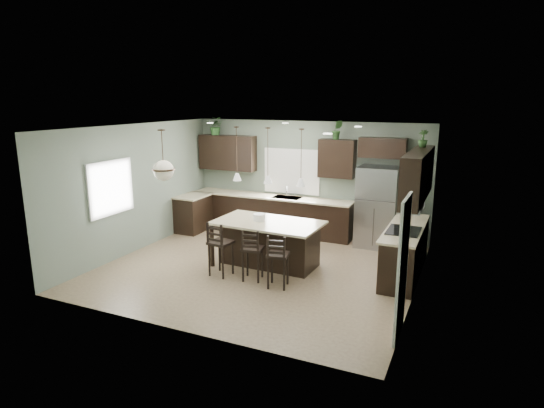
{
  "coord_description": "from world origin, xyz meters",
  "views": [
    {
      "loc": [
        3.75,
        -7.75,
        3.33
      ],
      "look_at": [
        0.1,
        0.4,
        1.25
      ],
      "focal_mm": 30.0,
      "sensor_mm": 36.0,
      "label": 1
    }
  ],
  "objects_px": {
    "kitchen_island": "(268,244)",
    "plant_back_left": "(216,126)",
    "serving_dish": "(259,217)",
    "refrigerator": "(378,207)",
    "bar_stool_right": "(278,261)",
    "bar_stool_left": "(221,248)",
    "bar_stool_center": "(253,254)"
  },
  "relations": [
    {
      "from": "kitchen_island",
      "to": "refrigerator",
      "type": "bearing_deg",
      "value": 53.44
    },
    {
      "from": "kitchen_island",
      "to": "plant_back_left",
      "type": "xyz_separation_m",
      "value": [
        -2.56,
        2.34,
        2.17
      ]
    },
    {
      "from": "kitchen_island",
      "to": "serving_dish",
      "type": "xyz_separation_m",
      "value": [
        -0.2,
        0.01,
        0.53
      ]
    },
    {
      "from": "serving_dish",
      "to": "bar_stool_center",
      "type": "relative_size",
      "value": 0.24
    },
    {
      "from": "refrigerator",
      "to": "bar_stool_left",
      "type": "relative_size",
      "value": 1.72
    },
    {
      "from": "serving_dish",
      "to": "bar_stool_right",
      "type": "bearing_deg",
      "value": -48.53
    },
    {
      "from": "bar_stool_right",
      "to": "bar_stool_left",
      "type": "bearing_deg",
      "value": 165.94
    },
    {
      "from": "plant_back_left",
      "to": "bar_stool_center",
      "type": "bearing_deg",
      "value": -50.28
    },
    {
      "from": "bar_stool_left",
      "to": "bar_stool_right",
      "type": "height_order",
      "value": "bar_stool_left"
    },
    {
      "from": "serving_dish",
      "to": "refrigerator",
      "type": "bearing_deg",
      "value": 47.81
    },
    {
      "from": "bar_stool_center",
      "to": "plant_back_left",
      "type": "relative_size",
      "value": 2.15
    },
    {
      "from": "serving_dish",
      "to": "bar_stool_center",
      "type": "bearing_deg",
      "value": -72.87
    },
    {
      "from": "bar_stool_right",
      "to": "plant_back_left",
      "type": "relative_size",
      "value": 2.15
    },
    {
      "from": "kitchen_island",
      "to": "serving_dish",
      "type": "height_order",
      "value": "serving_dish"
    },
    {
      "from": "serving_dish",
      "to": "bar_stool_left",
      "type": "height_order",
      "value": "bar_stool_left"
    },
    {
      "from": "bar_stool_center",
      "to": "serving_dish",
      "type": "bearing_deg",
      "value": 96.26
    },
    {
      "from": "plant_back_left",
      "to": "serving_dish",
      "type": "bearing_deg",
      "value": -44.67
    },
    {
      "from": "refrigerator",
      "to": "bar_stool_right",
      "type": "height_order",
      "value": "refrigerator"
    },
    {
      "from": "bar_stool_left",
      "to": "plant_back_left",
      "type": "xyz_separation_m",
      "value": [
        -1.95,
        3.18,
        2.09
      ]
    },
    {
      "from": "bar_stool_right",
      "to": "plant_back_left",
      "type": "distance_m",
      "value": 5.02
    },
    {
      "from": "serving_dish",
      "to": "plant_back_left",
      "type": "relative_size",
      "value": 0.51
    },
    {
      "from": "bar_stool_center",
      "to": "bar_stool_left",
      "type": "bearing_deg",
      "value": 172.74
    },
    {
      "from": "bar_stool_left",
      "to": "refrigerator",
      "type": "bearing_deg",
      "value": 58.33
    },
    {
      "from": "refrigerator",
      "to": "kitchen_island",
      "type": "distance_m",
      "value": 2.82
    },
    {
      "from": "bar_stool_right",
      "to": "serving_dish",
      "type": "bearing_deg",
      "value": 120.92
    },
    {
      "from": "kitchen_island",
      "to": "bar_stool_center",
      "type": "distance_m",
      "value": 0.8
    },
    {
      "from": "refrigerator",
      "to": "bar_stool_right",
      "type": "distance_m",
      "value": 3.3
    },
    {
      "from": "bar_stool_right",
      "to": "kitchen_island",
      "type": "bearing_deg",
      "value": 113.41
    },
    {
      "from": "refrigerator",
      "to": "serving_dish",
      "type": "height_order",
      "value": "refrigerator"
    },
    {
      "from": "refrigerator",
      "to": "bar_stool_left",
      "type": "distance_m",
      "value": 3.83
    },
    {
      "from": "refrigerator",
      "to": "bar_stool_center",
      "type": "height_order",
      "value": "refrigerator"
    },
    {
      "from": "refrigerator",
      "to": "serving_dish",
      "type": "xyz_separation_m",
      "value": [
        -1.95,
        -2.15,
        0.07
      ]
    }
  ]
}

